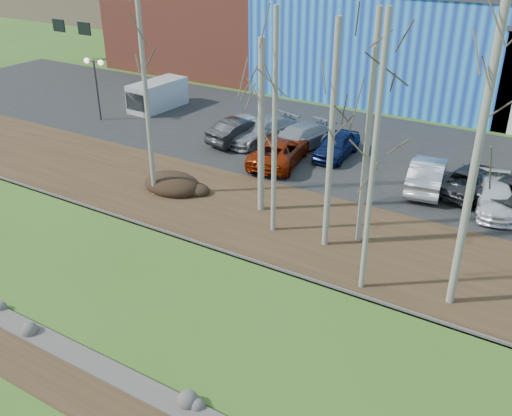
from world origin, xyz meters
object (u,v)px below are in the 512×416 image
Objects in this scene: car_2 at (279,151)px; car_9 at (262,131)px; car_3 at (298,138)px; car_5 at (427,174)px; car_0 at (247,125)px; car_4 at (337,145)px; street_lamp at (95,72)px; car_1 at (241,130)px; car_6 at (474,180)px; car_7 at (495,197)px; van_grey at (156,95)px.

car_9 reaches higher than car_2.
car_5 is at bearing 5.75° from car_3.
car_9 is at bearing -171.23° from car_0.
car_4 is at bearing -159.21° from car_0.
car_4 is 0.87× the size of car_5.
car_2 reaches higher than car_4.
car_3 is at bearing 5.61° from street_lamp.
car_0 is 0.99m from car_1.
car_1 is at bearing 16.94° from car_6.
car_9 is (-10.80, 1.45, -0.05)m from car_5.
street_lamp is 0.84× the size of car_6.
car_0 is at bearing -168.80° from car_3.
car_0 reaches higher than car_2.
car_9 is at bearing 13.97° from car_6.
car_3 is at bearing -162.61° from car_0.
car_5 is 0.96× the size of car_6.
car_3 is at bearing -98.84° from car_2.
car_7 is at bearing 7.08° from car_9.
car_4 is at bearing -25.30° from car_5.
car_4 is at bearing -160.19° from car_1.
car_5 reaches higher than car_4.
street_lamp is 0.92× the size of car_0.
van_grey reaches higher than car_4.
van_grey is at bearing 11.30° from car_0.
car_2 is 10.48m from car_6.
car_5 is (22.69, 0.56, -2.51)m from street_lamp.
car_9 is (-2.54, 0.00, 0.00)m from car_3.
car_4 is at bearing -143.21° from car_2.
car_5 is at bearing -0.91° from street_lamp.
car_7 is (3.50, -0.72, -0.15)m from car_5.
car_0 is 0.86× the size of car_2.
car_0 is at bearing 156.14° from car_7.
car_7 is (11.67, 0.27, -0.10)m from car_2.
street_lamp reaches higher than car_5.
car_6 is at bearing -168.36° from car_1.
car_7 is at bearing -167.11° from car_0.
van_grey reaches higher than car_1.
car_0 is 0.91× the size of car_6.
car_4 is at bearing 150.95° from car_7.
car_1 reaches higher than car_7.
car_6 is at bearing 178.29° from car_2.
car_3 is at bearing -157.72° from car_1.
street_lamp reaches higher than car_1.
car_0 is at bearing -7.45° from van_grey.
car_3 is 2.48m from car_4.
car_2 is 13.57m from van_grey.
car_9 is (1.30, -0.30, -0.03)m from car_0.
street_lamp is at bearing 19.08° from car_1.
car_9 is (-12.97, 0.74, 0.05)m from car_6.
car_0 reaches higher than car_9.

